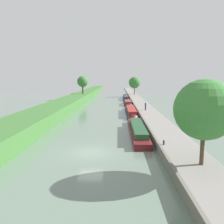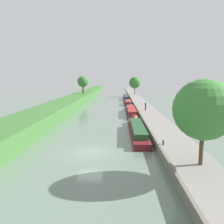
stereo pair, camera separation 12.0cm
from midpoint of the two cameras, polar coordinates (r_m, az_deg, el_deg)
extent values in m
plane|color=slate|center=(23.47, -5.43, -10.06)|extent=(160.00, 160.00, 0.00)
cube|color=gray|center=(23.93, 16.47, -8.84)|extent=(3.74, 260.00, 0.94)
cube|color=#6B665B|center=(23.50, 11.71, -8.92)|extent=(0.25, 260.00, 0.99)
cube|color=maroon|center=(30.83, 6.49, -4.82)|extent=(1.91, 14.95, 0.73)
cube|color=#234C2D|center=(29.95, 6.63, -3.86)|extent=(1.57, 10.47, 0.66)
cone|color=maroon|center=(38.68, 5.51, -2.05)|extent=(1.81, 1.15, 1.81)
cube|color=#141E42|center=(48.01, 4.87, -0.05)|extent=(2.00, 15.97, 0.57)
cube|color=maroon|center=(47.12, 4.93, 0.60)|extent=(1.64, 11.18, 0.75)
cone|color=#141E42|center=(56.50, 4.40, 1.27)|extent=(1.90, 1.20, 1.90)
cube|color=black|center=(63.69, 4.13, 2.10)|extent=(2.00, 10.45, 0.57)
cube|color=maroon|center=(63.11, 4.16, 2.59)|extent=(1.64, 7.31, 0.63)
cone|color=black|center=(69.47, 3.93, 2.65)|extent=(1.90, 1.20, 1.90)
cube|color=#283D93|center=(79.57, 3.58, 3.48)|extent=(1.87, 15.67, 0.75)
cube|color=#333338|center=(78.73, 3.60, 3.91)|extent=(1.54, 10.97, 0.58)
cone|color=#283D93|center=(87.93, 3.40, 3.97)|extent=(1.78, 1.12, 1.78)
cylinder|color=#4C3828|center=(18.54, 21.83, -7.88)|extent=(0.31, 0.31, 3.00)
sphere|color=#3D7F38|center=(17.98, 22.32, 0.55)|extent=(4.53, 4.53, 4.53)
cylinder|color=brown|center=(90.43, 5.81, 5.52)|extent=(0.36, 0.36, 3.45)
sphere|color=#387533|center=(90.32, 5.84, 7.40)|extent=(4.51, 4.51, 4.51)
cylinder|color=#4C3828|center=(77.68, -7.27, 5.75)|extent=(0.50, 0.50, 3.08)
sphere|color=#387533|center=(77.60, -7.30, 7.64)|extent=(3.72, 3.72, 3.72)
cylinder|color=#282D42|center=(46.75, 8.53, 0.97)|extent=(0.26, 0.26, 0.82)
cylinder|color=#28428E|center=(46.66, 8.55, 1.85)|extent=(0.34, 0.34, 0.62)
sphere|color=tan|center=(46.61, 8.56, 2.36)|extent=(0.22, 0.22, 0.22)
cylinder|color=black|center=(23.09, 12.94, -7.53)|extent=(0.16, 0.16, 0.45)
cylinder|color=black|center=(88.09, 4.63, 4.48)|extent=(0.16, 0.16, 0.45)
camera|label=1|loc=(0.06, -89.92, 0.01)|focal=36.22mm
camera|label=2|loc=(0.06, 90.08, -0.01)|focal=36.22mm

